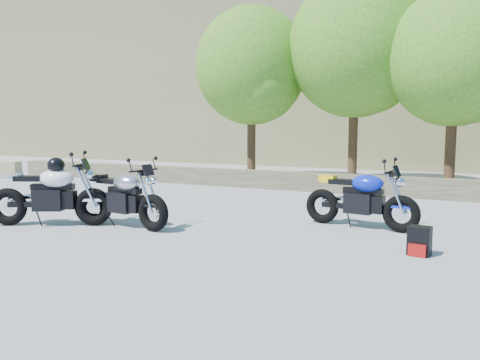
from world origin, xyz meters
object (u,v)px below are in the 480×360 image
silver_bike (124,198)px  backpack (419,241)px  blue_bike (361,199)px  white_bike (50,192)px

silver_bike → backpack: (4.88, 0.36, -0.31)m
silver_bike → blue_bike: (3.76, 1.80, -0.00)m
white_bike → backpack: (6.14, 0.87, -0.41)m
blue_bike → backpack: (1.12, -1.44, -0.31)m
blue_bike → backpack: size_ratio=5.13×
silver_bike → white_bike: size_ratio=1.01×
backpack → blue_bike: bearing=134.6°
silver_bike → white_bike: 1.36m
white_bike → blue_bike: size_ratio=1.00×
silver_bike → blue_bike: bearing=31.9°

